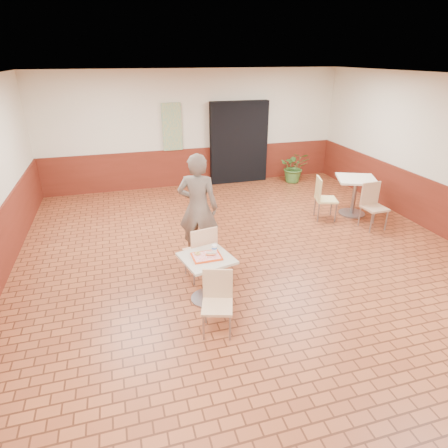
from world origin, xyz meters
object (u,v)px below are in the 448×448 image
object	(u,v)px
second_table	(355,190)
chair_second_front	(373,203)
chair_main_front	(217,299)
customer	(198,208)
potted_plant	(294,167)
main_table	(207,271)
paper_cup	(214,248)
chair_main_back	(202,250)
chair_second_left	(323,196)
serving_tray	(206,256)
long_john_donut	(211,254)
ring_donut	(198,253)

from	to	relation	value
second_table	chair_second_front	bearing A→B (deg)	-93.25
chair_main_front	customer	world-z (taller)	customer
chair_main_front	potted_plant	size ratio (longest dim) A/B	0.96
main_table	paper_cup	world-z (taller)	paper_cup
chair_main_back	chair_second_left	distance (m)	3.48
chair_main_back	chair_second_front	size ratio (longest dim) A/B	1.00
chair_main_back	chair_second_left	xyz separation A→B (m)	(3.06, 1.66, 0.00)
paper_cup	second_table	world-z (taller)	second_table
second_table	chair_second_left	size ratio (longest dim) A/B	0.90
paper_cup	chair_second_left	world-z (taller)	chair_second_left
main_table	potted_plant	size ratio (longest dim) A/B	0.82
second_table	potted_plant	bearing A→B (deg)	95.37
chair_second_left	customer	bearing A→B (deg)	124.09
customer	serving_tray	xyz separation A→B (m)	(-0.17, -1.28, -0.22)
chair_main_back	paper_cup	distance (m)	0.53
second_table	chair_second_front	xyz separation A→B (m)	(-0.04, -0.69, -0.05)
chair_main_back	customer	xyz separation A→B (m)	(0.12, 0.73, 0.42)
main_table	customer	bearing A→B (deg)	82.54
chair_main_front	paper_cup	size ratio (longest dim) A/B	8.91
chair_main_front	long_john_donut	world-z (taller)	chair_main_front
serving_tray	chair_second_left	bearing A→B (deg)	35.44
serving_tray	paper_cup	world-z (taller)	paper_cup
chair_main_back	chair_second_front	world-z (taller)	chair_second_front
long_john_donut	paper_cup	xyz separation A→B (m)	(0.08, 0.11, 0.03)
second_table	chair_second_left	distance (m)	0.81
ring_donut	long_john_donut	world-z (taller)	long_john_donut
chair_main_back	long_john_donut	size ratio (longest dim) A/B	5.95
main_table	second_table	distance (m)	4.52
ring_donut	second_table	size ratio (longest dim) A/B	0.11
serving_tray	paper_cup	size ratio (longest dim) A/B	4.31
paper_cup	serving_tray	bearing A→B (deg)	-144.37
customer	potted_plant	distance (m)	4.98
potted_plant	main_table	bearing A→B (deg)	-127.69
main_table	chair_second_left	bearing A→B (deg)	35.44
long_john_donut	paper_cup	distance (m)	0.14
chair_second_left	paper_cup	bearing A→B (deg)	141.90
main_table	paper_cup	size ratio (longest dim) A/B	7.54
main_table	potted_plant	distance (m)	6.03
ring_donut	potted_plant	bearing A→B (deg)	51.04
chair_main_back	ring_donut	size ratio (longest dim) A/B	10.37
potted_plant	chair_main_front	bearing A→B (deg)	-124.32
paper_cup	chair_second_front	xyz separation A→B (m)	(3.74, 1.46, -0.26)
ring_donut	potted_plant	xyz separation A→B (m)	(3.80, 4.70, -0.31)
customer	paper_cup	bearing A→B (deg)	111.89
customer	serving_tray	world-z (taller)	customer
chair_main_back	potted_plant	size ratio (longest dim) A/B	1.08
chair_main_front	chair_second_left	world-z (taller)	chair_second_left
potted_plant	second_table	bearing A→B (deg)	-84.63
long_john_donut	chair_main_back	bearing A→B (deg)	91.17
second_table	potted_plant	world-z (taller)	potted_plant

